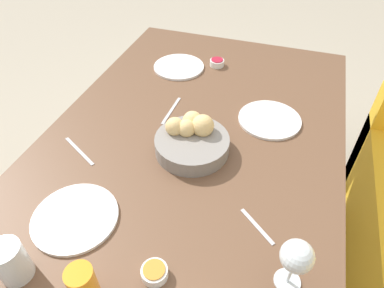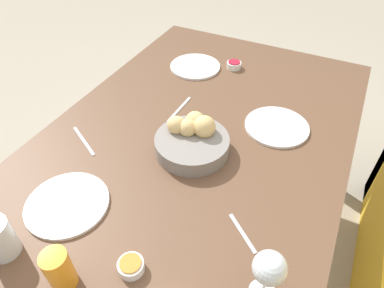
{
  "view_description": "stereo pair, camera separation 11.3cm",
  "coord_description": "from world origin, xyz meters",
  "px_view_note": "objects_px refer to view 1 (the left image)",
  "views": [
    {
      "loc": [
        0.87,
        0.28,
        1.54
      ],
      "look_at": [
        0.08,
        0.02,
        0.77
      ],
      "focal_mm": 32.0,
      "sensor_mm": 36.0,
      "label": 1
    },
    {
      "loc": [
        0.83,
        0.39,
        1.54
      ],
      "look_at": [
        0.08,
        0.02,
        0.77
      ],
      "focal_mm": 32.0,
      "sensor_mm": 36.0,
      "label": 2
    }
  ],
  "objects_px": {
    "plate_near_right": "(75,217)",
    "jam_bowl_berry": "(217,63)",
    "knife_silver": "(79,151)",
    "spoon_coffee": "(257,226)",
    "jam_bowl_honey": "(155,272)",
    "plate_far_center": "(270,119)",
    "fork_silver": "(171,110)",
    "water_tumbler": "(11,262)",
    "wine_glass": "(297,258)",
    "plate_near_left": "(179,67)",
    "juice_glass": "(84,286)",
    "bread_basket": "(192,139)"
  },
  "relations": [
    {
      "from": "plate_far_center",
      "to": "knife_silver",
      "type": "xyz_separation_m",
      "value": [
        0.37,
        -0.58,
        -0.0
      ]
    },
    {
      "from": "plate_far_center",
      "to": "fork_silver",
      "type": "relative_size",
      "value": 1.31
    },
    {
      "from": "water_tumbler",
      "to": "jam_bowl_honey",
      "type": "height_order",
      "value": "water_tumbler"
    },
    {
      "from": "fork_silver",
      "to": "spoon_coffee",
      "type": "xyz_separation_m",
      "value": [
        0.42,
        0.41,
        0.0
      ]
    },
    {
      "from": "wine_glass",
      "to": "water_tumbler",
      "type": "bearing_deg",
      "value": -73.46
    },
    {
      "from": "plate_far_center",
      "to": "jam_bowl_berry",
      "type": "distance_m",
      "value": 0.44
    },
    {
      "from": "fork_silver",
      "to": "juice_glass",
      "type": "bearing_deg",
      "value": 5.85
    },
    {
      "from": "plate_near_right",
      "to": "wine_glass",
      "type": "xyz_separation_m",
      "value": [
        -0.0,
        0.58,
        0.11
      ]
    },
    {
      "from": "jam_bowl_berry",
      "to": "jam_bowl_honey",
      "type": "height_order",
      "value": "same"
    },
    {
      "from": "plate_near_right",
      "to": "plate_near_left",
      "type": "bearing_deg",
      "value": -179.5
    },
    {
      "from": "knife_silver",
      "to": "spoon_coffee",
      "type": "xyz_separation_m",
      "value": [
        0.11,
        0.62,
        0.0
      ]
    },
    {
      "from": "plate_far_center",
      "to": "jam_bowl_honey",
      "type": "relative_size",
      "value": 3.54
    },
    {
      "from": "bread_basket",
      "to": "jam_bowl_berry",
      "type": "relative_size",
      "value": 3.79
    },
    {
      "from": "plate_far_center",
      "to": "spoon_coffee",
      "type": "distance_m",
      "value": 0.48
    },
    {
      "from": "plate_near_left",
      "to": "jam_bowl_honey",
      "type": "xyz_separation_m",
      "value": [
        0.94,
        0.28,
        0.01
      ]
    },
    {
      "from": "juice_glass",
      "to": "water_tumbler",
      "type": "bearing_deg",
      "value": -89.05
    },
    {
      "from": "plate_near_right",
      "to": "water_tumbler",
      "type": "distance_m",
      "value": 0.19
    },
    {
      "from": "knife_silver",
      "to": "fork_silver",
      "type": "bearing_deg",
      "value": 145.37
    },
    {
      "from": "jam_bowl_berry",
      "to": "knife_silver",
      "type": "bearing_deg",
      "value": -22.57
    },
    {
      "from": "spoon_coffee",
      "to": "juice_glass",
      "type": "bearing_deg",
      "value": -46.93
    },
    {
      "from": "juice_glass",
      "to": "jam_bowl_berry",
      "type": "distance_m",
      "value": 1.12
    },
    {
      "from": "water_tumbler",
      "to": "jam_bowl_berry",
      "type": "height_order",
      "value": "water_tumbler"
    },
    {
      "from": "plate_far_center",
      "to": "knife_silver",
      "type": "relative_size",
      "value": 1.45
    },
    {
      "from": "spoon_coffee",
      "to": "jam_bowl_berry",
      "type": "bearing_deg",
      "value": -157.47
    },
    {
      "from": "bread_basket",
      "to": "jam_bowl_honey",
      "type": "height_order",
      "value": "bread_basket"
    },
    {
      "from": "jam_bowl_honey",
      "to": "spoon_coffee",
      "type": "relative_size",
      "value": 0.6
    },
    {
      "from": "wine_glass",
      "to": "jam_bowl_berry",
      "type": "relative_size",
      "value": 2.39
    },
    {
      "from": "bread_basket",
      "to": "jam_bowl_berry",
      "type": "xyz_separation_m",
      "value": [
        -0.56,
        -0.07,
        -0.02
      ]
    },
    {
      "from": "juice_glass",
      "to": "jam_bowl_honey",
      "type": "bearing_deg",
      "value": 127.83
    },
    {
      "from": "spoon_coffee",
      "to": "bread_basket",
      "type": "bearing_deg",
      "value": -131.92
    },
    {
      "from": "jam_bowl_berry",
      "to": "fork_silver",
      "type": "height_order",
      "value": "jam_bowl_berry"
    },
    {
      "from": "bread_basket",
      "to": "plate_near_left",
      "type": "bearing_deg",
      "value": -155.33
    },
    {
      "from": "water_tumbler",
      "to": "wine_glass",
      "type": "height_order",
      "value": "wine_glass"
    },
    {
      "from": "jam_bowl_honey",
      "to": "fork_silver",
      "type": "relative_size",
      "value": 0.37
    },
    {
      "from": "plate_near_left",
      "to": "jam_bowl_berry",
      "type": "bearing_deg",
      "value": 114.94
    },
    {
      "from": "water_tumbler",
      "to": "jam_bowl_honey",
      "type": "xyz_separation_m",
      "value": [
        -0.1,
        0.32,
        -0.04
      ]
    },
    {
      "from": "jam_bowl_honey",
      "to": "knife_silver",
      "type": "distance_m",
      "value": 0.52
    },
    {
      "from": "plate_near_right",
      "to": "wine_glass",
      "type": "bearing_deg",
      "value": 90.19
    },
    {
      "from": "juice_glass",
      "to": "spoon_coffee",
      "type": "bearing_deg",
      "value": 133.07
    },
    {
      "from": "jam_bowl_honey",
      "to": "fork_silver",
      "type": "xyz_separation_m",
      "value": [
        -0.63,
        -0.2,
        -0.01
      ]
    },
    {
      "from": "water_tumbler",
      "to": "jam_bowl_berry",
      "type": "relative_size",
      "value": 1.72
    },
    {
      "from": "bread_basket",
      "to": "plate_far_center",
      "type": "relative_size",
      "value": 1.07
    },
    {
      "from": "jam_bowl_honey",
      "to": "spoon_coffee",
      "type": "xyz_separation_m",
      "value": [
        -0.22,
        0.21,
        -0.01
      ]
    },
    {
      "from": "bread_basket",
      "to": "plate_near_left",
      "type": "xyz_separation_m",
      "value": [
        -0.49,
        -0.22,
        -0.04
      ]
    },
    {
      "from": "plate_near_left",
      "to": "plate_near_right",
      "type": "distance_m",
      "value": 0.86
    },
    {
      "from": "plate_far_center",
      "to": "wine_glass",
      "type": "distance_m",
      "value": 0.63
    },
    {
      "from": "plate_near_right",
      "to": "jam_bowl_berry",
      "type": "xyz_separation_m",
      "value": [
        -0.94,
        0.15,
        0.01
      ]
    },
    {
      "from": "spoon_coffee",
      "to": "wine_glass",
      "type": "bearing_deg",
      "value": 36.2
    },
    {
      "from": "water_tumbler",
      "to": "spoon_coffee",
      "type": "height_order",
      "value": "water_tumbler"
    },
    {
      "from": "plate_near_left",
      "to": "knife_silver",
      "type": "distance_m",
      "value": 0.64
    }
  ]
}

